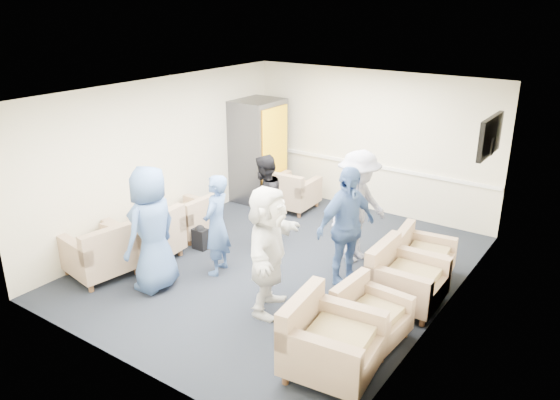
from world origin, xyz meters
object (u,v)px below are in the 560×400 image
Objects in this scene: person_mid_left at (217,225)px; person_front_left at (152,229)px; vending_machine at (258,151)px; person_mid_right at (346,227)px; armchair_right_midfar at (403,280)px; person_back_left at (264,201)px; armchair_left_mid at (148,239)px; armchair_left_far at (191,219)px; person_back_right at (358,207)px; armchair_left_near at (102,254)px; armchair_right_far at (420,258)px; armchair_corner at (291,193)px; armchair_right_midnear at (368,316)px; armchair_right_near at (327,344)px; person_front_right at (268,250)px.

person_front_left is at bearing -41.31° from person_mid_left.
person_mid_right is (3.17, -2.16, -0.14)m from vending_machine.
armchair_right_midfar is 0.58× the size of person_back_left.
armchair_left_far is (-0.12, 1.09, -0.06)m from armchair_left_mid.
armchair_left_far is at bearing 120.94° from person_back_right.
armchair_left_near is 0.67× the size of person_back_left.
armchair_right_far is 3.33m from armchair_corner.
person_back_right reaches higher than person_mid_right.
person_mid_right is (-0.88, 1.04, 0.59)m from armchair_right_midnear.
armchair_right_midfar is at bearing -74.12° from person_mid_right.
armchair_right_near is at bearing 98.66° from armchair_left_near.
person_front_left is 1.04× the size of person_front_right.
person_mid_right is at bearing 128.20° from armchair_right_far.
person_mid_right is at bearing 135.69° from armchair_corner.
vending_machine is (-3.98, 4.06, 0.65)m from armchair_right_near.
armchair_corner is at bearing -172.47° from person_back_left.
armchair_right_midnear is at bearing 177.26° from armchair_right_midfar.
armchair_left_near is 0.68× the size of person_mid_left.
armchair_left_near is 1.85m from armchair_left_far.
armchair_corner is at bearing 49.09° from armchair_right_midnear.
vending_machine is at bearing -151.55° from person_back_left.
armchair_right_near is (3.84, -1.89, 0.06)m from armchair_left_far.
armchair_right_midnear is 0.89× the size of armchair_right_midfar.
armchair_right_midfar is at bearing -28.36° from vending_machine.
armchair_right_midnear is 2.69m from person_mid_left.
armchair_right_midfar is 1.03× the size of armchair_corner.
armchair_left_near is at bearing 84.20° from person_front_right.
person_mid_left is at bearing 60.02° from armchair_left_far.
person_mid_left is (1.16, 0.32, 0.40)m from armchair_left_mid.
person_front_right is (2.53, -1.19, 0.56)m from armchair_left_far.
vending_machine reaches higher than person_front_right.
armchair_right_near is 0.58× the size of person_front_left.
person_front_right is (1.25, -0.42, 0.10)m from person_mid_left.
person_back_right reaches higher than armchair_left_near.
person_mid_right is at bearing -42.54° from person_front_right.
armchair_left_mid reaches higher than armchair_right_far.
person_back_right is 0.84m from person_mid_right.
armchair_left_mid is 1.25× the size of armchair_left_far.
armchair_corner is (0.75, 2.04, 0.03)m from armchair_left_far.
person_front_right reaches higher than armchair_left_mid.
person_front_left is 1.74m from person_front_right.
person_mid_left is 2.19m from person_back_right.
armchair_left_near reaches higher than armchair_right_midfar.
armchair_left_mid is at bearing 76.04° from armchair_corner.
person_mid_left reaches higher than armchair_right_near.
person_back_right reaches higher than person_front_right.
armchair_right_midfar is 0.88m from armchair_right_far.
vending_machine reaches higher than armchair_right_midfar.
armchair_left_far is 0.46× the size of person_front_right.
vending_machine is (-3.99, 1.33, 0.72)m from armchair_right_far.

